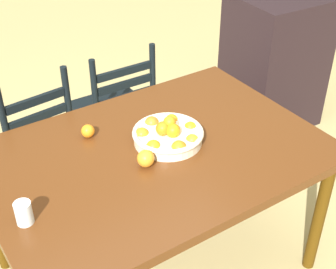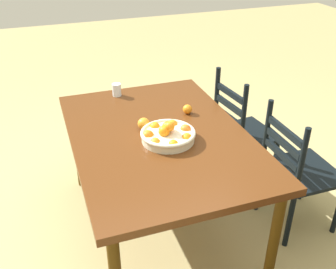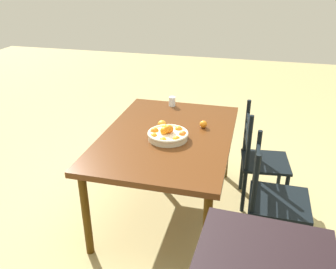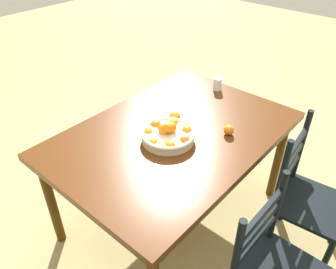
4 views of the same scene
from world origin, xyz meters
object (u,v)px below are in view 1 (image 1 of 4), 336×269
Objects in this scene: orange_loose_0 at (88,131)px; orange_loose_1 at (146,158)px; cabinet at (274,61)px; fruit_bowl at (168,135)px; chair_by_cabinet at (34,147)px; chair_near_window at (116,110)px; drinking_glass at (24,213)px; dining_table at (155,163)px.

orange_loose_1 is (0.11, -0.34, 0.01)m from orange_loose_0.
orange_loose_1 is (-1.61, -0.85, 0.31)m from cabinet.
fruit_bowl is at bearing 28.82° from orange_loose_1.
chair_near_window is at bearing -175.72° from chair_by_cabinet.
orange_loose_0 is 0.36m from orange_loose_1.
drinking_glass is (-0.32, -0.90, 0.36)m from chair_by_cabinet.
chair_by_cabinet is 0.95× the size of cabinet.
chair_near_window reaches higher than fruit_bowl.
orange_loose_1 is at bearing 70.71° from chair_near_window.
chair_by_cabinet is 0.63m from orange_loose_0.
orange_loose_0 is at bearing 140.11° from fruit_bowl.
chair_by_cabinet is at bearing 103.74° from orange_loose_0.
orange_loose_0 is (0.13, -0.51, 0.35)m from chair_by_cabinet.
chair_by_cabinet is 12.32× the size of orange_loose_1.
orange_loose_1 is at bearing 4.68° from drinking_glass.
chair_by_cabinet is 0.93m from fruit_bowl.
fruit_bowl is (-1.44, -0.75, 0.31)m from cabinet.
fruit_bowl is at bearing 112.81° from chair_by_cabinet.
chair_near_window reaches higher than orange_loose_0.
dining_table is 1.68× the size of chair_near_window.
drinking_glass reaches higher than dining_table.
chair_near_window is at bearing 70.20° from orange_loose_1.
fruit_bowl is at bearing -149.39° from cabinet.
cabinet is 2.37m from drinking_glass.
orange_loose_1 is at bearing -151.18° from fruit_bowl.
chair_near_window is (0.26, 0.89, -0.25)m from dining_table.
orange_loose_1 is (-0.09, -0.07, 0.11)m from dining_table.
dining_table is 16.32× the size of drinking_glass.
orange_loose_0 is at bearing 54.06° from chair_near_window.
chair_near_window is at bearing 178.02° from cabinet.
cabinet is (1.27, -0.11, 0.05)m from chair_near_window.
chair_near_window is 1.40m from drinking_glass.
fruit_bowl is 0.38m from orange_loose_0.
orange_loose_1 is (-0.34, -0.96, 0.36)m from chair_near_window.
dining_table is 24.01× the size of orange_loose_0.
orange_loose_1 is at bearing -71.87° from orange_loose_0.
chair_near_window is 0.96× the size of chair_by_cabinet.
chair_by_cabinet is 0.95m from orange_loose_1.
chair_by_cabinet is 10.13× the size of drinking_glass.
drinking_glass reaches higher than orange_loose_1.
fruit_bowl reaches higher than orange_loose_0.
orange_loose_1 is at bearing -149.25° from cabinet.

